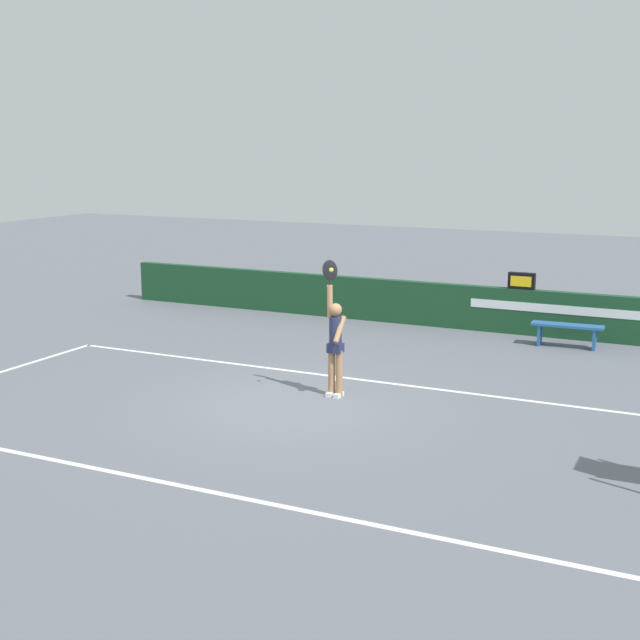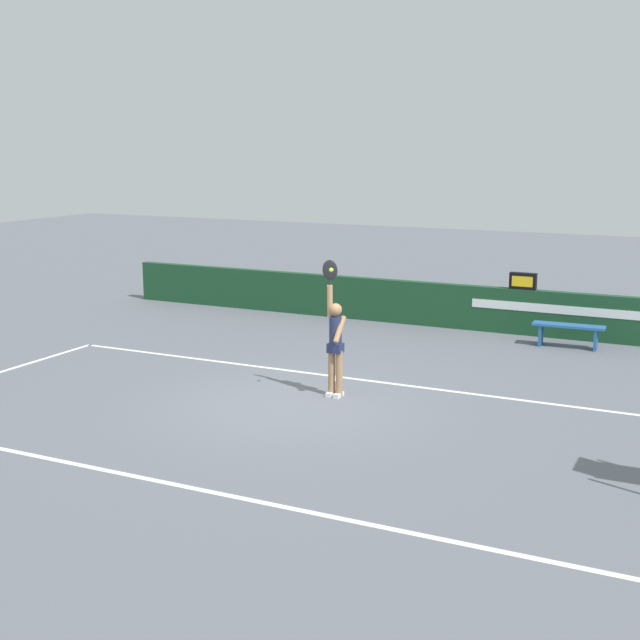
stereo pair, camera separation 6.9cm
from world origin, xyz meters
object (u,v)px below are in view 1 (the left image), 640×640
(tennis_player, at_px, (335,341))
(speed_display, at_px, (522,281))
(tennis_ball, at_px, (331,270))
(courtside_bench_near, at_px, (567,330))

(tennis_player, bearing_deg, speed_display, 74.56)
(speed_display, bearing_deg, tennis_ball, -104.20)
(speed_display, distance_m, courtside_bench_near, 1.69)
(speed_display, height_order, tennis_ball, tennis_ball)
(tennis_ball, height_order, courtside_bench_near, tennis_ball)
(tennis_player, bearing_deg, courtside_bench_near, 61.50)
(courtside_bench_near, bearing_deg, speed_display, 143.63)
(speed_display, distance_m, tennis_ball, 6.80)
(tennis_player, height_order, courtside_bench_near, tennis_player)
(tennis_player, height_order, tennis_ball, tennis_player)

